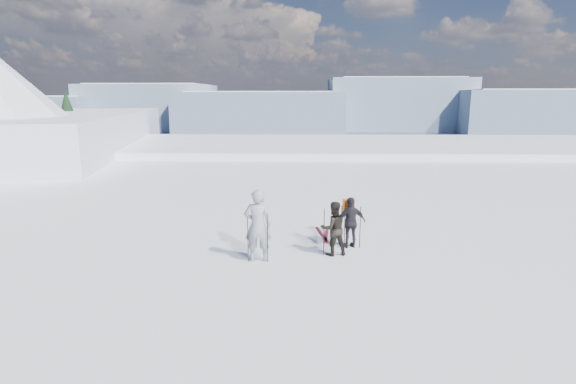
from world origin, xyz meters
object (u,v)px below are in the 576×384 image
(skier_grey, at_px, (258,225))
(skier_dark, at_px, (333,228))
(skis_loose, at_px, (324,235))
(skier_pack, at_px, (351,223))

(skier_grey, distance_m, skier_dark, 2.16)
(skier_grey, bearing_deg, skier_dark, -167.31)
(skis_loose, bearing_deg, skier_pack, -58.60)
(skier_grey, distance_m, skis_loose, 3.19)
(skier_dark, relative_size, skier_pack, 1.02)
(skier_grey, bearing_deg, skier_pack, -157.50)
(skier_grey, bearing_deg, skis_loose, -131.06)
(skier_dark, bearing_deg, skier_pack, -145.64)
(skier_grey, xyz_separation_m, skier_dark, (2.08, 0.52, -0.22))
(skier_grey, relative_size, skier_pack, 1.31)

